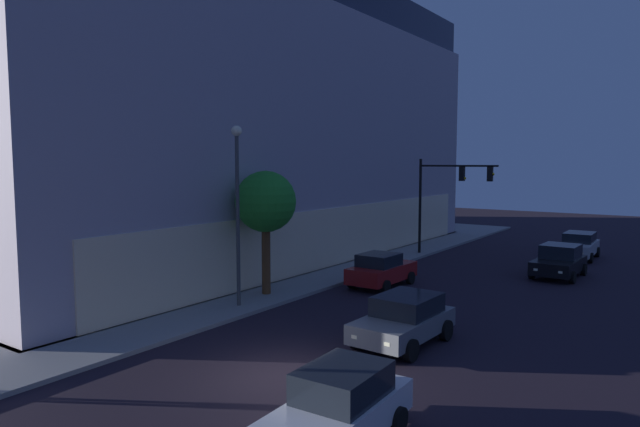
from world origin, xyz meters
TOP-DOWN VIEW (x-y plane):
  - ground_plane at (0.00, 0.00)m, footprint 120.00×120.00m
  - modern_building at (15.07, 23.18)m, footprint 37.36×31.06m
  - traffic_light_far_corner at (21.79, 3.84)m, footprint 0.60×5.05m
  - street_lamp_sidewalk at (4.70, 6.13)m, footprint 0.44×0.44m
  - sidewalk_tree at (6.96, 6.55)m, footprint 2.76×2.76m
  - car_white at (-2.48, -3.41)m, footprint 4.32×2.05m
  - car_grey at (4.52, -1.56)m, footprint 4.22×2.31m
  - car_red at (11.83, 3.27)m, footprint 4.10×2.15m
  - car_black at (19.29, -3.43)m, footprint 4.27×2.34m
  - car_silver at (26.13, -3.19)m, footprint 4.42×2.15m

SIDE VIEW (x-z plane):
  - ground_plane at x=0.00m, z-range 0.00..0.00m
  - car_red at x=11.83m, z-range 0.00..1.66m
  - car_white at x=-2.48m, z-range -0.01..1.67m
  - car_silver at x=26.13m, z-range 0.02..1.66m
  - car_black at x=19.29m, z-range -0.01..1.70m
  - car_grey at x=4.52m, z-range 0.03..1.67m
  - sidewalk_tree at x=6.96m, z-range 1.50..7.08m
  - traffic_light_far_corner at x=21.79m, z-range 1.45..7.63m
  - street_lamp_sidewalk at x=4.70m, z-range 1.14..8.59m
  - modern_building at x=15.07m, z-range -0.07..17.46m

